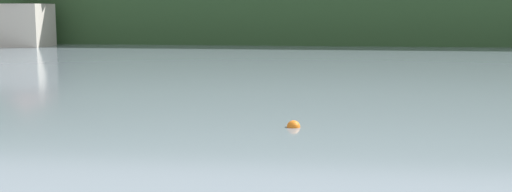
{
  "coord_description": "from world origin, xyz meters",
  "views": [
    {
      "loc": [
        2.41,
        22.75,
        4.74
      ],
      "look_at": [
        0.0,
        41.35,
        2.13
      ],
      "focal_mm": 44.04,
      "sensor_mm": 36.0,
      "label": 1
    }
  ],
  "objects": [
    {
      "name": "mooring_buoy_far",
      "position": [
        0.71,
        47.67,
        0.0
      ],
      "size": [
        0.55,
        0.55,
        0.55
      ],
      "primitive_type": "sphere",
      "color": "orange",
      "rests_on": "ground_plane"
    },
    {
      "name": "shore_building_west",
      "position": [
        -37.33,
        98.17,
        3.97
      ],
      "size": [
        6.92,
        5.84,
        8.16
      ],
      "color": "beige",
      "rests_on": "ground_plane"
    }
  ]
}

